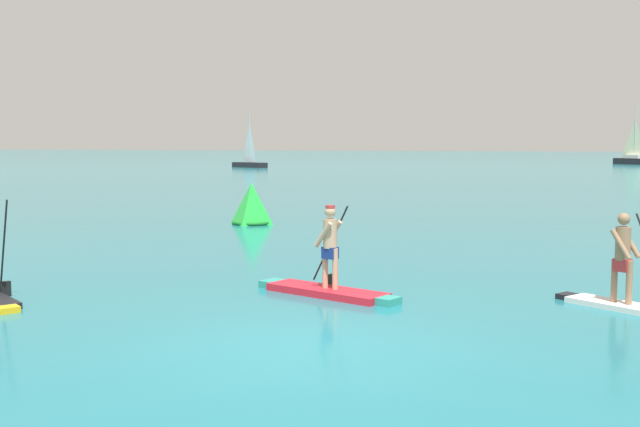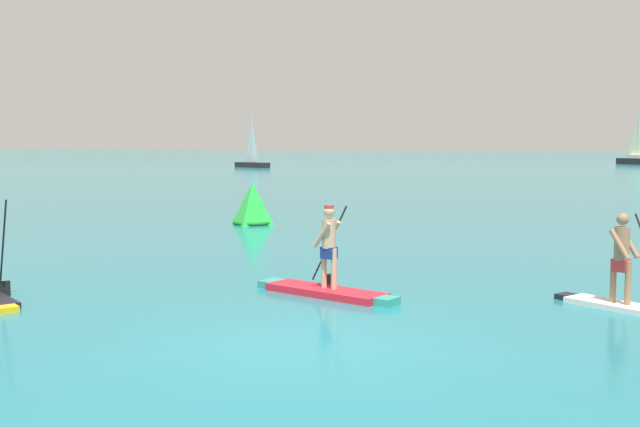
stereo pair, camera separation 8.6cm
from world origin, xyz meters
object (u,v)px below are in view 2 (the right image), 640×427
object	(u,v)px
paddleboarder_mid_center	(326,279)
sailboat_right_horizon	(637,158)
paddleboarder_far_right	(628,288)
sailboat_left_horizon	(252,160)
race_marker_buoy	(253,205)

from	to	relation	value
paddleboarder_mid_center	sailboat_right_horizon	world-z (taller)	sailboat_right_horizon
paddleboarder_mid_center	paddleboarder_far_right	world-z (taller)	paddleboarder_mid_center
sailboat_left_horizon	sailboat_right_horizon	distance (m)	48.55
race_marker_buoy	sailboat_right_horizon	distance (m)	82.12
paddleboarder_mid_center	sailboat_left_horizon	distance (m)	72.94
race_marker_buoy	sailboat_right_horizon	xyz separation A→B (m)	(20.99, 79.39, 0.19)
paddleboarder_mid_center	race_marker_buoy	distance (m)	13.14
paddleboarder_far_right	sailboat_right_horizon	size ratio (longest dim) A/B	0.35
paddleboarder_mid_center	paddleboarder_far_right	size ratio (longest dim) A/B	1.22
paddleboarder_mid_center	sailboat_left_horizon	xyz separation A→B (m)	(-27.47, 67.57, 0.53)
paddleboarder_far_right	race_marker_buoy	world-z (taller)	paddleboarder_far_right
paddleboarder_mid_center	sailboat_right_horizon	bearing A→B (deg)	-76.40
race_marker_buoy	paddleboarder_mid_center	bearing A→B (deg)	-62.91
paddleboarder_far_right	sailboat_left_horizon	world-z (taller)	sailboat_left_horizon
paddleboarder_mid_center	paddleboarder_far_right	distance (m)	5.40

